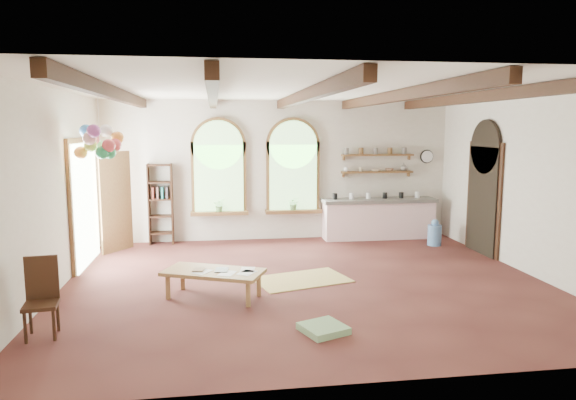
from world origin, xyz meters
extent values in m
plane|color=brown|center=(0.00, 0.00, 0.00)|extent=(8.00, 8.00, 0.00)
cube|color=brown|center=(-1.40, 3.44, 1.45)|extent=(1.24, 0.08, 1.64)
cylinder|color=brown|center=(-1.40, 3.44, 2.20)|extent=(1.24, 0.08, 1.24)
cube|color=#7DB46C|center=(-1.40, 3.40, 1.45)|extent=(1.10, 0.04, 1.50)
cube|color=brown|center=(-1.40, 3.35, 0.66)|extent=(1.30, 0.28, 0.08)
cube|color=brown|center=(0.30, 3.44, 1.45)|extent=(1.24, 0.08, 1.64)
cylinder|color=brown|center=(0.30, 3.44, 2.20)|extent=(1.24, 0.08, 1.24)
cube|color=#7DB46C|center=(0.30, 3.40, 1.45)|extent=(1.10, 0.04, 1.50)
cube|color=brown|center=(0.30, 3.35, 0.66)|extent=(1.30, 0.28, 0.08)
cube|color=brown|center=(-3.95, 1.80, 1.15)|extent=(0.10, 1.90, 2.50)
cube|color=black|center=(3.95, 1.50, 1.10)|extent=(0.10, 1.30, 2.40)
cube|color=#F9D3D7|center=(2.30, 3.20, 0.43)|extent=(2.60, 0.55, 0.86)
cube|color=slate|center=(2.30, 3.20, 0.90)|extent=(2.68, 0.62, 0.08)
cube|color=brown|center=(2.30, 3.38, 1.55)|extent=(1.70, 0.24, 0.04)
cube|color=brown|center=(2.30, 3.38, 1.95)|extent=(1.70, 0.24, 0.04)
cylinder|color=black|center=(3.55, 3.45, 1.90)|extent=(0.32, 0.04, 0.32)
cube|color=#371B11|center=(-2.95, 3.32, 0.90)|extent=(0.03, 0.32, 1.80)
cube|color=#371B11|center=(-2.45, 3.32, 0.90)|extent=(0.03, 0.32, 1.80)
cube|color=#A47B4B|center=(-1.54, -0.58, 0.40)|extent=(1.65, 1.22, 0.06)
cube|color=#A47B4B|center=(-2.23, -0.55, 0.19)|extent=(0.07, 0.07, 0.38)
cube|color=#A47B4B|center=(-1.05, -1.06, 0.19)|extent=(0.07, 0.07, 0.38)
cube|color=#A47B4B|center=(-2.04, -0.11, 0.19)|extent=(0.07, 0.07, 0.38)
cube|color=#A47B4B|center=(-0.85, -0.61, 0.19)|extent=(0.07, 0.07, 0.38)
cube|color=#371B11|center=(-3.65, -1.80, 0.41)|extent=(0.44, 0.44, 0.05)
cube|color=#371B11|center=(-3.67, -1.62, 0.70)|extent=(0.39, 0.09, 0.58)
cube|color=tan|center=(-0.06, 0.12, 0.01)|extent=(1.76, 1.35, 0.02)
cube|color=#77A06E|center=(-0.16, -2.14, 0.04)|extent=(0.67, 0.67, 0.09)
cylinder|color=#5C8CC6|center=(3.10, 3.20, 0.23)|extent=(0.31, 0.31, 0.46)
sphere|color=#5C8CC6|center=(3.10, 3.20, 0.51)|extent=(0.16, 0.16, 0.16)
cylinder|color=#5C8CC6|center=(3.30, 2.30, 0.23)|extent=(0.30, 0.30, 0.45)
sphere|color=#5C8CC6|center=(3.30, 2.30, 0.50)|extent=(0.16, 0.16, 0.16)
cylinder|color=silver|center=(-3.40, 0.80, 2.78)|extent=(0.01, 0.01, 0.85)
sphere|color=#229655|center=(-3.24, 0.75, 2.17)|extent=(0.22, 0.22, 0.22)
sphere|color=#D1454B|center=(-3.16, 0.84, 2.29)|extent=(0.22, 0.22, 0.22)
sphere|color=orange|center=(-3.14, 0.98, 2.41)|extent=(0.22, 0.22, 0.22)
sphere|color=white|center=(-3.32, 0.94, 2.53)|extent=(0.22, 0.22, 0.22)
sphere|color=#FF9B28|center=(-3.38, 1.04, 2.17)|extent=(0.22, 0.22, 0.22)
sphere|color=#4AAE6E|center=(-3.51, 1.09, 2.29)|extent=(0.22, 0.22, 0.22)
sphere|color=#D1626A|center=(-3.52, 0.91, 2.41)|extent=(0.22, 0.22, 0.22)
sphere|color=blue|center=(-3.63, 0.87, 2.53)|extent=(0.22, 0.22, 0.22)
sphere|color=#FE9F38|center=(-3.71, 0.75, 2.17)|extent=(0.22, 0.22, 0.22)
sphere|color=#C6E952|center=(-3.54, 0.71, 2.29)|extent=(0.22, 0.22, 0.22)
sphere|color=#FFBEBB|center=(-3.52, 0.59, 2.41)|extent=(0.22, 0.22, 0.22)
sphere|color=#AA49A8|center=(-3.42, 0.49, 2.53)|extent=(0.22, 0.22, 0.22)
sphere|color=#229655|center=(-3.34, 0.65, 2.17)|extent=(0.22, 0.22, 0.22)
sphere|color=#D1454B|center=(-3.22, 0.64, 2.29)|extent=(0.22, 0.22, 0.22)
imported|color=olive|center=(-1.84, -0.53, 0.44)|extent=(0.21, 0.27, 0.02)
cube|color=black|center=(-1.42, -0.59, 0.43)|extent=(0.22, 0.30, 0.01)
imported|color=#598C4C|center=(-1.40, 3.32, 0.85)|extent=(0.27, 0.23, 0.30)
imported|color=#598C4C|center=(0.30, 3.32, 0.85)|extent=(0.27, 0.23, 0.30)
imported|color=white|center=(1.55, 3.38, 1.62)|extent=(0.12, 0.10, 0.10)
imported|color=beige|center=(1.90, 3.38, 1.62)|extent=(0.10, 0.10, 0.09)
imported|color=beige|center=(2.25, 3.38, 1.60)|extent=(0.22, 0.22, 0.05)
imported|color=#8C664C|center=(2.60, 3.38, 1.60)|extent=(0.20, 0.20, 0.06)
imported|color=slate|center=(2.95, 3.38, 1.67)|extent=(0.18, 0.18, 0.19)
camera|label=1|loc=(-1.49, -8.25, 2.58)|focal=32.00mm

